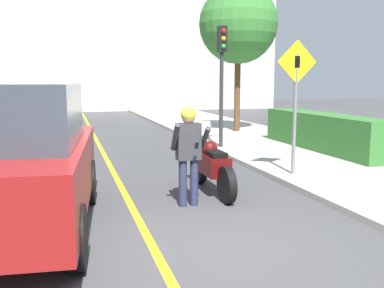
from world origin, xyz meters
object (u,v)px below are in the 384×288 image
motorcycle (212,166)px  traffic_light (222,64)px  suv_nearby (15,161)px  street_tree (238,25)px  crossing_sign (296,95)px  person_biker (189,146)px  parked_car_green (20,112)px  parked_car_black (33,104)px

motorcycle → traffic_light: bearing=67.7°
suv_nearby → street_tree: street_tree is taller
traffic_light → street_tree: 4.62m
motorcycle → crossing_sign: bearing=14.8°
crossing_sign → person_biker: bearing=-154.5°
person_biker → crossing_sign: crossing_sign is taller
crossing_sign → traffic_light: size_ratio=0.79×
crossing_sign → parked_car_green: 12.72m
traffic_light → parked_car_black: size_ratio=0.86×
motorcycle → parked_car_black: (-4.37, 17.22, 0.34)m
crossing_sign → parked_car_green: size_ratio=0.68×
motorcycle → person_biker: size_ratio=1.32×
street_tree → parked_car_black: (-8.32, 8.84, -3.44)m
street_tree → parked_car_black: 12.62m
suv_nearby → parked_car_black: size_ratio=1.09×
suv_nearby → parked_car_black: 18.68m
person_biker → traffic_light: (2.56, 5.36, 1.59)m
person_biker → parked_car_green: bearing=107.4°
crossing_sign → street_tree: street_tree is taller
motorcycle → traffic_light: traffic_light is taller
person_biker → traffic_light: 6.15m
street_tree → parked_car_black: bearing=133.3°
person_biker → street_tree: (4.62, 9.14, 3.26)m
person_biker → street_tree: size_ratio=0.30×
crossing_sign → parked_car_green: bearing=121.0°
parked_car_green → crossing_sign: bearing=-59.0°
suv_nearby → parked_car_green: bearing=95.2°
parked_car_green → traffic_light: bearing=-46.9°
parked_car_green → motorcycle: bearing=-68.6°
motorcycle → suv_nearby: (-3.32, -1.42, 0.53)m
person_biker → parked_car_black: person_biker is taller
motorcycle → street_tree: 10.01m
suv_nearby → parked_car_black: suv_nearby is taller
traffic_light → parked_car_green: (-6.37, 6.80, -1.78)m
street_tree → parked_car_green: bearing=160.3°
motorcycle → suv_nearby: suv_nearby is taller
traffic_light → suv_nearby: bearing=-130.8°
person_biker → suv_nearby: suv_nearby is taller
person_biker → parked_car_black: (-3.70, 17.98, -0.19)m
suv_nearby → person_biker: bearing=14.1°
motorcycle → traffic_light: 5.41m
person_biker → suv_nearby: 2.72m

